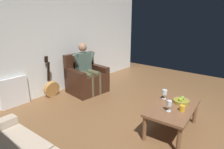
# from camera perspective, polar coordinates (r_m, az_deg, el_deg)

# --- Properties ---
(ground_plane) EXTENTS (7.33, 7.33, 0.00)m
(ground_plane) POSITION_cam_1_polar(r_m,az_deg,el_deg) (3.33, 19.95, -16.37)
(ground_plane) COLOR brown
(wall_back) EXTENTS (6.12, 0.06, 2.58)m
(wall_back) POSITION_cam_1_polar(r_m,az_deg,el_deg) (4.77, -15.90, 10.35)
(wall_back) COLOR white
(wall_back) RESTS_ON ground
(armchair) EXTENTS (0.90, 0.81, 0.93)m
(armchair) POSITION_cam_1_polar(r_m,az_deg,el_deg) (4.68, -7.79, -1.38)
(armchair) COLOR #3B2115
(armchair) RESTS_ON ground
(person_seated) EXTENTS (0.64, 0.63, 1.20)m
(person_seated) POSITION_cam_1_polar(r_m,az_deg,el_deg) (4.57, -7.68, 2.29)
(person_seated) COLOR #495E53
(person_seated) RESTS_ON ground
(coffee_table) EXTENTS (1.09, 0.68, 0.43)m
(coffee_table) POSITION_cam_1_polar(r_m,az_deg,el_deg) (3.18, 17.86, -10.17)
(coffee_table) COLOR brown
(coffee_table) RESTS_ON ground
(guitar) EXTENTS (0.37, 0.21, 0.95)m
(guitar) POSITION_cam_1_polar(r_m,az_deg,el_deg) (4.61, -17.81, -3.77)
(guitar) COLOR #B88345
(guitar) RESTS_ON ground
(radiator) EXTENTS (0.57, 0.06, 0.61)m
(radiator) POSITION_cam_1_polar(r_m,az_deg,el_deg) (4.37, -27.40, -4.77)
(radiator) COLOR white
(radiator) RESTS_ON ground
(wine_glass_near) EXTENTS (0.07, 0.07, 0.17)m
(wine_glass_near) POSITION_cam_1_polar(r_m,az_deg,el_deg) (2.94, 16.90, -8.50)
(wine_glass_near) COLOR silver
(wine_glass_near) RESTS_ON coffee_table
(wine_glass_far) EXTENTS (0.08, 0.08, 0.16)m
(wine_glass_far) POSITION_cam_1_polar(r_m,az_deg,el_deg) (3.36, 15.59, -5.32)
(wine_glass_far) COLOR silver
(wine_glass_far) RESTS_ON coffee_table
(fruit_bowl) EXTENTS (0.26, 0.26, 0.11)m
(fruit_bowl) POSITION_cam_1_polar(r_m,az_deg,el_deg) (3.32, 20.17, -7.49)
(fruit_bowl) COLOR olive
(fruit_bowl) RESTS_ON coffee_table
(candle_jar) EXTENTS (0.08, 0.08, 0.09)m
(candle_jar) POSITION_cam_1_polar(r_m,az_deg,el_deg) (3.04, 20.44, -9.52)
(candle_jar) COLOR gold
(candle_jar) RESTS_ON coffee_table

